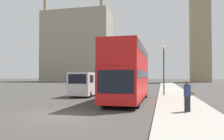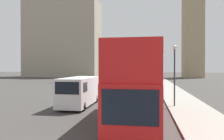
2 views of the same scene
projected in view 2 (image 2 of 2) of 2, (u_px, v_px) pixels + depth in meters
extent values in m
cube|color=#9E937F|center=(63.00, 39.00, 79.11)|extent=(26.26, 11.45, 27.10)
cube|color=red|center=(136.00, 97.00, 13.81)|extent=(2.59, 10.52, 2.38)
cube|color=red|center=(136.00, 63.00, 13.78)|extent=(2.59, 10.31, 1.89)
cube|color=black|center=(136.00, 85.00, 13.80)|extent=(2.63, 10.10, 0.55)
cube|color=black|center=(136.00, 54.00, 13.78)|extent=(2.63, 9.89, 0.55)
cube|color=black|center=(130.00, 107.00, 8.60)|extent=(2.28, 0.03, 1.43)
cylinder|color=black|center=(113.00, 127.00, 10.33)|extent=(0.72, 1.11, 1.11)
cylinder|color=black|center=(153.00, 128.00, 10.03)|extent=(0.72, 1.11, 1.11)
cylinder|color=black|center=(127.00, 102.00, 17.60)|extent=(0.72, 1.11, 1.11)
cylinder|color=black|center=(150.00, 103.00, 17.30)|extent=(0.72, 1.11, 1.11)
cube|color=white|center=(80.00, 91.00, 19.04)|extent=(2.17, 6.12, 2.30)
cube|color=black|center=(67.00, 88.00, 16.00)|extent=(1.85, 0.02, 0.92)
cube|color=black|center=(72.00, 87.00, 17.07)|extent=(2.20, 1.10, 0.74)
cylinder|color=black|center=(62.00, 106.00, 17.12)|extent=(0.54, 0.69, 0.69)
cylinder|color=black|center=(82.00, 106.00, 16.86)|extent=(0.54, 0.69, 0.69)
cylinder|color=black|center=(78.00, 98.00, 21.23)|extent=(0.54, 0.69, 0.69)
cylinder|color=black|center=(94.00, 99.00, 20.97)|extent=(0.54, 0.69, 0.69)
cylinder|color=#2D332D|center=(174.00, 78.00, 18.22)|extent=(0.12, 0.12, 4.73)
sphere|color=beige|center=(175.00, 47.00, 18.19)|extent=(0.36, 0.36, 0.36)
cube|color=#99999E|center=(118.00, 82.00, 43.51)|extent=(1.77, 4.37, 0.74)
cube|color=black|center=(118.00, 78.00, 43.62)|extent=(1.59, 2.10, 0.59)
cylinder|color=black|center=(113.00, 83.00, 42.25)|extent=(0.39, 0.62, 0.62)
cylinder|color=black|center=(120.00, 83.00, 42.03)|extent=(0.39, 0.62, 0.62)
cylinder|color=black|center=(115.00, 82.00, 45.01)|extent=(0.39, 0.62, 0.62)
cylinder|color=black|center=(122.00, 82.00, 44.79)|extent=(0.39, 0.62, 0.62)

